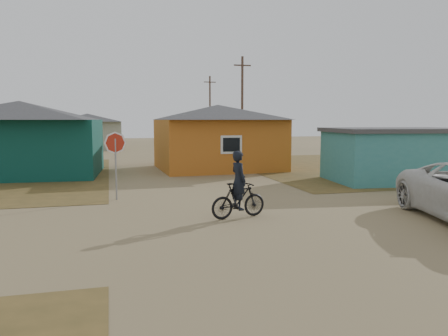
# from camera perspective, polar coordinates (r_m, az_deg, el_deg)

# --- Properties ---
(ground) EXTENTS (120.00, 120.00, 0.00)m
(ground) POSITION_cam_1_polar(r_m,az_deg,el_deg) (12.86, 3.43, -7.21)
(ground) COLOR #89754F
(grass_ne) EXTENTS (20.00, 18.00, 0.00)m
(grass_ne) POSITION_cam_1_polar(r_m,az_deg,el_deg) (30.80, 20.93, 0.34)
(grass_ne) COLOR brown
(grass_ne) RESTS_ON ground
(house_teal) EXTENTS (8.93, 7.08, 4.00)m
(house_teal) POSITION_cam_1_polar(r_m,az_deg,el_deg) (25.81, -25.00, 3.64)
(house_teal) COLOR #0A3830
(house_teal) RESTS_ON ground
(house_yellow) EXTENTS (7.72, 6.76, 3.90)m
(house_yellow) POSITION_cam_1_polar(r_m,az_deg,el_deg) (26.68, -0.80, 4.19)
(house_yellow) COLOR #BD651D
(house_yellow) RESTS_ON ground
(shed_turquoise) EXTENTS (6.71, 4.93, 2.60)m
(shed_turquoise) POSITION_cam_1_polar(r_m,az_deg,el_deg) (22.81, 21.35, 1.65)
(shed_turquoise) COLOR teal
(shed_turquoise) RESTS_ON ground
(house_pale_west) EXTENTS (7.04, 6.15, 3.60)m
(house_pale_west) POSITION_cam_1_polar(r_m,az_deg,el_deg) (45.94, -17.37, 4.63)
(house_pale_west) COLOR gray
(house_pale_west) RESTS_ON ground
(house_beige_east) EXTENTS (6.95, 6.05, 3.60)m
(house_beige_east) POSITION_cam_1_polar(r_m,az_deg,el_deg) (53.72, 0.30, 5.13)
(house_beige_east) COLOR gray
(house_beige_east) RESTS_ON ground
(house_pale_north) EXTENTS (6.28, 5.81, 3.40)m
(house_pale_north) POSITION_cam_1_polar(r_m,az_deg,el_deg) (58.76, -24.68, 4.56)
(house_pale_north) COLOR gray
(house_pale_north) RESTS_ON ground
(utility_pole_near) EXTENTS (1.40, 0.20, 8.00)m
(utility_pole_near) POSITION_cam_1_polar(r_m,az_deg,el_deg) (35.46, 2.39, 8.18)
(utility_pole_near) COLOR brown
(utility_pole_near) RESTS_ON ground
(utility_pole_far) EXTENTS (1.40, 0.20, 8.00)m
(utility_pole_far) POSITION_cam_1_polar(r_m,az_deg,el_deg) (51.18, -1.84, 7.62)
(utility_pole_far) COLOR brown
(utility_pole_far) RESTS_ON ground
(stop_sign) EXTENTS (0.84, 0.14, 2.57)m
(stop_sign) POSITION_cam_1_polar(r_m,az_deg,el_deg) (16.75, -14.00, 2.29)
(stop_sign) COLOR gray
(stop_sign) RESTS_ON ground
(cyclist) EXTENTS (1.90, 0.89, 2.07)m
(cyclist) POSITION_cam_1_polar(r_m,az_deg,el_deg) (13.39, 1.91, -3.36)
(cyclist) COLOR black
(cyclist) RESTS_ON ground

